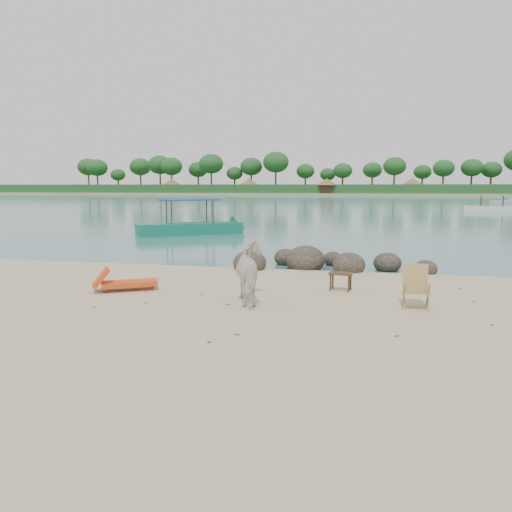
{
  "coord_description": "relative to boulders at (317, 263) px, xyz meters",
  "views": [
    {
      "loc": [
        1.97,
        -9.44,
        2.65
      ],
      "look_at": [
        -0.52,
        2.0,
        1.0
      ],
      "focal_mm": 35.0,
      "sensor_mm": 36.0,
      "label": 1
    }
  ],
  "objects": [
    {
      "name": "boat_mid",
      "position": [
        14.47,
        40.68,
        1.26
      ],
      "size": [
        6.04,
        3.01,
        2.88
      ],
      "primitive_type": null,
      "rotation": [
        0.0,
        0.0,
        -0.3
      ],
      "color": "silver",
      "rests_on": "water"
    },
    {
      "name": "deck_chair",
      "position": [
        2.59,
        -4.96,
        0.28
      ],
      "size": [
        0.6,
        0.66,
        0.92
      ],
      "primitive_type": null,
      "rotation": [
        0.0,
        0.0,
        0.02
      ],
      "color": "tan",
      "rests_on": "ground"
    },
    {
      "name": "boat_far",
      "position": [
        21.68,
        65.04,
        0.16
      ],
      "size": [
        5.07,
        5.03,
        0.68
      ],
      "primitive_type": null,
      "rotation": [
        0.0,
        0.0,
        0.78
      ],
      "color": "#B4B3AF",
      "rests_on": "water"
    },
    {
      "name": "boulders",
      "position": [
        0.0,
        0.0,
        0.0
      ],
      "size": [
        6.28,
        2.85,
        0.95
      ],
      "rotation": [
        0.0,
        0.0,
        -0.17
      ],
      "color": "#2C271D",
      "rests_on": "ground"
    },
    {
      "name": "water",
      "position": [
        -0.51,
        83.45,
        -0.18
      ],
      "size": [
        400.0,
        400.0,
        0.0
      ],
      "primitive_type": "plane",
      "color": "#37696E",
      "rests_on": "ground"
    },
    {
      "name": "side_table",
      "position": [
        0.92,
        -3.47,
        0.05
      ],
      "size": [
        0.61,
        0.44,
        0.46
      ],
      "primitive_type": null,
      "rotation": [
        0.0,
        0.0,
        -0.14
      ],
      "color": "#322214",
      "rests_on": "ground"
    },
    {
      "name": "far_scenery",
      "position": [
        -0.48,
        130.15,
        2.96
      ],
      "size": [
        420.0,
        18.0,
        9.5
      ],
      "color": "#1E4C1E",
      "rests_on": "ground"
    },
    {
      "name": "cow",
      "position": [
        -0.97,
        -5.18,
        0.5
      ],
      "size": [
        1.3,
        1.79,
        1.38
      ],
      "primitive_type": "imported",
      "rotation": [
        0.0,
        0.0,
        3.53
      ],
      "color": "white",
      "rests_on": "ground"
    },
    {
      "name": "far_shore",
      "position": [
        -0.51,
        163.45,
        -0.18
      ],
      "size": [
        420.0,
        90.0,
        1.4
      ],
      "primitive_type": "cube",
      "color": "tan",
      "rests_on": "ground"
    },
    {
      "name": "lounge_chair",
      "position": [
        -4.32,
        -4.55,
        0.07
      ],
      "size": [
        1.77,
        1.38,
        0.51
      ],
      "primitive_type": null,
      "rotation": [
        0.0,
        0.0,
        0.53
      ],
      "color": "orange",
      "rests_on": "ground"
    },
    {
      "name": "boat_near",
      "position": [
        -8.1,
        10.46,
        1.41
      ],
      "size": [
        6.25,
        4.92,
        3.19
      ],
      "primitive_type": null,
      "rotation": [
        0.0,
        0.0,
        0.6
      ],
      "color": "#127054",
      "rests_on": "water"
    },
    {
      "name": "dead_leaves",
      "position": [
        -0.62,
        -5.48,
        -0.18
      ],
      "size": [
        8.31,
        5.77,
        0.0
      ],
      "color": "brown",
      "rests_on": "ground"
    }
  ]
}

